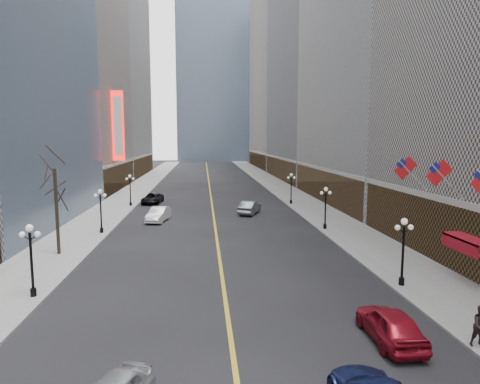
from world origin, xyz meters
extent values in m
cube|color=gray|center=(14.00, 70.00, 0.07)|extent=(6.00, 230.00, 0.15)
cube|color=gray|center=(-14.00, 70.00, 0.07)|extent=(6.00, 230.00, 0.15)
cube|color=gold|center=(0.00, 80.00, 0.01)|extent=(0.25, 200.00, 0.02)
cube|color=#503E35|center=(18.40, 68.00, 2.60)|extent=(2.80, 35.00, 5.00)
cube|color=gray|center=(30.00, 106.00, 24.00)|extent=(26.00, 40.00, 48.00)
cube|color=#503E35|center=(18.40, 106.00, 2.60)|extent=(2.80, 39.00, 5.00)
cube|color=#B2A593|center=(30.00, 149.00, 31.00)|extent=(26.00, 46.00, 62.00)
cube|color=#503E35|center=(18.40, 149.00, 2.60)|extent=(2.80, 45.00, 5.00)
cube|color=#B2A593|center=(-30.00, 87.00, 25.00)|extent=(26.00, 30.00, 50.00)
cube|color=#503E35|center=(-18.40, 87.00, 2.60)|extent=(2.80, 29.00, 5.00)
cube|color=beige|center=(-30.00, 121.00, 36.00)|extent=(26.00, 38.00, 72.00)
cube|color=#503E35|center=(-18.40, 121.00, 2.60)|extent=(2.80, 37.00, 5.00)
cylinder|color=black|center=(11.80, 30.00, 0.40)|extent=(0.36, 0.36, 0.50)
cylinder|color=black|center=(11.80, 30.00, 2.15)|extent=(0.16, 0.16, 4.00)
sphere|color=white|center=(11.80, 30.00, 4.45)|extent=(0.44, 0.44, 0.44)
sphere|color=white|center=(11.35, 30.00, 4.05)|extent=(0.36, 0.36, 0.36)
sphere|color=white|center=(12.25, 30.00, 4.05)|extent=(0.36, 0.36, 0.36)
cylinder|color=black|center=(11.80, 48.00, 0.40)|extent=(0.36, 0.36, 0.50)
cylinder|color=black|center=(11.80, 48.00, 2.15)|extent=(0.16, 0.16, 4.00)
sphere|color=white|center=(11.80, 48.00, 4.45)|extent=(0.44, 0.44, 0.44)
sphere|color=white|center=(11.35, 48.00, 4.05)|extent=(0.36, 0.36, 0.36)
sphere|color=white|center=(12.25, 48.00, 4.05)|extent=(0.36, 0.36, 0.36)
cylinder|color=black|center=(11.80, 66.00, 0.40)|extent=(0.36, 0.36, 0.50)
cylinder|color=black|center=(11.80, 66.00, 2.15)|extent=(0.16, 0.16, 4.00)
sphere|color=white|center=(11.80, 66.00, 4.45)|extent=(0.44, 0.44, 0.44)
sphere|color=white|center=(11.35, 66.00, 4.05)|extent=(0.36, 0.36, 0.36)
sphere|color=white|center=(12.25, 66.00, 4.05)|extent=(0.36, 0.36, 0.36)
cylinder|color=black|center=(-11.80, 30.00, 0.40)|extent=(0.36, 0.36, 0.50)
cylinder|color=black|center=(-11.80, 30.00, 2.15)|extent=(0.16, 0.16, 4.00)
sphere|color=white|center=(-11.80, 30.00, 4.45)|extent=(0.44, 0.44, 0.44)
sphere|color=white|center=(-12.25, 30.00, 4.05)|extent=(0.36, 0.36, 0.36)
sphere|color=white|center=(-11.35, 30.00, 4.05)|extent=(0.36, 0.36, 0.36)
cylinder|color=black|center=(-11.80, 48.00, 0.40)|extent=(0.36, 0.36, 0.50)
cylinder|color=black|center=(-11.80, 48.00, 2.15)|extent=(0.16, 0.16, 4.00)
sphere|color=white|center=(-11.80, 48.00, 4.45)|extent=(0.44, 0.44, 0.44)
sphere|color=white|center=(-12.25, 48.00, 4.05)|extent=(0.36, 0.36, 0.36)
sphere|color=white|center=(-11.35, 48.00, 4.05)|extent=(0.36, 0.36, 0.36)
cylinder|color=black|center=(-11.80, 66.00, 0.40)|extent=(0.36, 0.36, 0.50)
cylinder|color=black|center=(-11.80, 66.00, 2.15)|extent=(0.16, 0.16, 4.00)
sphere|color=white|center=(-11.80, 66.00, 4.45)|extent=(0.44, 0.44, 0.44)
sphere|color=white|center=(-12.25, 66.00, 4.05)|extent=(0.36, 0.36, 0.36)
sphere|color=white|center=(-11.35, 66.00, 4.05)|extent=(0.36, 0.36, 0.36)
cylinder|color=#B2B2B7|center=(15.80, 32.00, 6.80)|extent=(2.49, 0.12, 2.49)
cube|color=red|center=(15.15, 32.00, 7.45)|extent=(1.94, 0.04, 1.94)
cube|color=navy|center=(14.80, 32.00, 7.80)|extent=(0.88, 0.06, 0.88)
cylinder|color=#B2B2B7|center=(15.80, 37.00, 6.80)|extent=(2.49, 0.12, 2.49)
cube|color=red|center=(15.15, 37.00, 7.45)|extent=(1.94, 0.04, 1.94)
cube|color=navy|center=(14.80, 37.00, 7.80)|extent=(0.88, 0.06, 0.88)
cube|color=maroon|center=(16.30, 30.00, 3.20)|extent=(1.40, 4.00, 0.15)
cube|color=maroon|center=(15.65, 30.00, 2.80)|extent=(0.10, 4.00, 0.90)
cube|color=red|center=(-15.90, 80.00, 12.00)|extent=(2.00, 0.50, 12.00)
cube|color=white|center=(-15.85, 80.00, 12.00)|extent=(1.40, 0.55, 10.00)
cylinder|color=#2D231C|center=(-13.50, 40.00, 3.75)|extent=(0.28, 0.28, 7.20)
imported|color=silver|center=(-6.62, 54.37, 0.85)|extent=(2.75, 5.42, 1.70)
imported|color=black|center=(-9.00, 68.79, 0.78)|extent=(3.16, 5.85, 1.56)
imported|color=maroon|center=(7.71, 22.69, 0.85)|extent=(2.04, 5.01, 1.70)
imported|color=#53585B|center=(4.76, 58.48, 0.86)|extent=(3.62, 5.53, 1.72)
camera|label=1|loc=(-1.27, 3.60, 9.83)|focal=32.00mm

